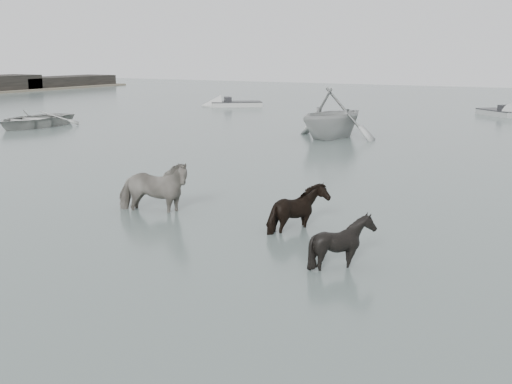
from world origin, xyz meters
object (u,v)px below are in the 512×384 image
pony_black (343,236)px  rowboat_lead (33,117)px  pony_pinto (152,180)px  pony_dark (299,202)px

pony_black → rowboat_lead: pony_black is taller
pony_pinto → rowboat_lead: size_ratio=0.41×
pony_dark → pony_black: size_ratio=1.09×
pony_dark → pony_black: (1.88, -2.00, -0.06)m
pony_pinto → rowboat_lead: (-18.17, 12.48, -0.35)m
pony_dark → rowboat_lead: 25.43m
pony_pinto → rowboat_lead: pony_pinto is taller
pony_dark → pony_black: pony_dark is taller
rowboat_lead → pony_black: bearing=-34.3°
pony_pinto → pony_dark: pony_pinto is taller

